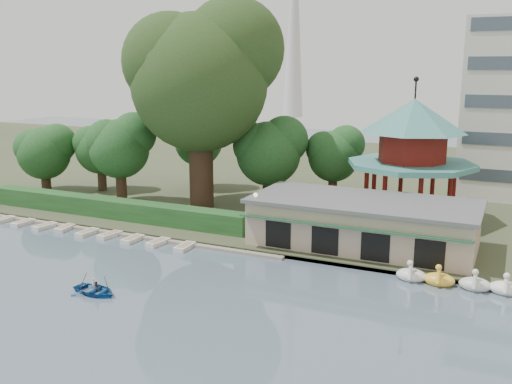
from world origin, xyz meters
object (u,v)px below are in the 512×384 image
Objects in this scene: pavilion at (412,147)px; big_tree at (202,72)px; dock at (115,231)px; rowboat_with_passengers at (95,287)px; boathouse at (363,222)px.

pavilion is 22.29m from big_tree.
rowboat_with_passengers is (8.03, -12.28, 0.36)m from dock.
rowboat_with_passengers is (-15.97, -27.08, -7.00)m from pavilion.
rowboat_with_passengers is at bearing -120.53° from pavilion.
big_tree is 27.63m from rowboat_with_passengers.
pavilion is at bearing 10.27° from big_tree.
boathouse reaches higher than rowboat_with_passengers.
big_tree is (-20.81, -3.77, 7.03)m from pavilion.
dock is at bearing -167.76° from boathouse.
boathouse is at bearing 50.68° from rowboat_with_passengers.
pavilion is 2.70× the size of rowboat_with_passengers.
dock is at bearing 123.18° from rowboat_with_passengers.
big_tree reaches higher than pavilion.
boathouse is 0.86× the size of big_tree.
pavilion is at bearing 31.66° from dock.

